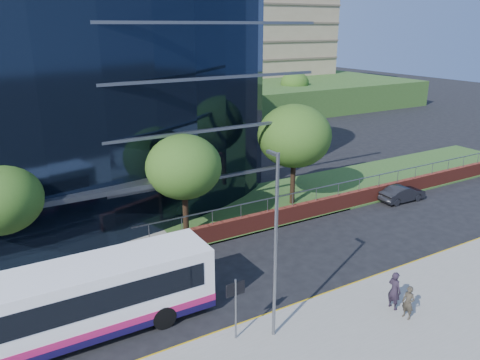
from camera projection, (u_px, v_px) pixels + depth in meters
ground at (120, 355)px, 18.87m from camera, size 200.00×200.00×0.00m
grass_verge at (361, 182)px, 39.39m from camera, size 36.00×8.00×0.12m
retaining_wall at (358, 198)px, 34.26m from camera, size 34.00×0.40×2.11m
apartment_block at (202, 35)px, 77.56m from camera, size 60.00×42.00×30.00m
street_sign at (235, 296)px, 19.05m from camera, size 0.85×0.09×2.80m
tree_far_b at (0, 199)px, 23.87m from camera, size 4.29×4.29×6.05m
tree_far_c at (184, 167)px, 28.17m from camera, size 4.62×4.62×6.51m
tree_far_d at (294, 136)px, 33.11m from camera, size 5.28×5.28×7.44m
tree_dist_e at (206, 90)px, 61.70m from camera, size 4.62×4.62×6.51m
tree_dist_f at (295, 83)px, 71.14m from camera, size 4.29×4.29×6.05m
streetlight_east at (275, 243)px, 18.57m from camera, size 0.15×0.77×8.00m
city_bus at (76, 302)px, 19.46m from camera, size 11.93×2.80×3.22m
parked_car at (402, 194)px, 35.15m from camera, size 3.75×1.42×1.22m
pedestrian at (394, 290)px, 21.47m from camera, size 0.46×0.69×1.86m
pedestrian_b at (408, 303)px, 20.78m from camera, size 0.45×0.62×1.57m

